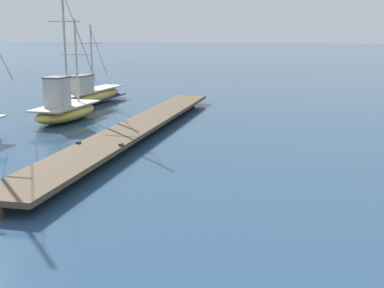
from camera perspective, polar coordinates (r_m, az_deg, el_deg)
floating_dock at (r=21.63m, az=-6.14°, el=2.03°), size 1.82×20.82×0.53m
fishing_boat_0 at (r=25.56m, az=-14.18°, el=3.92°), size 2.06×6.00×6.58m
fishing_boat_1 at (r=31.17m, az=-11.52°, el=5.42°), size 1.90×7.53×4.71m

